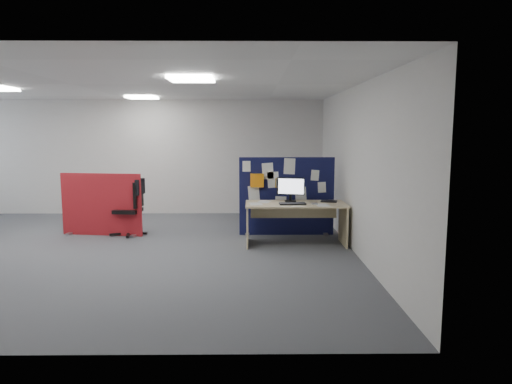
{
  "coord_description": "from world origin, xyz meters",
  "views": [
    {
      "loc": [
        2.81,
        -7.33,
        1.98
      ],
      "look_at": [
        2.89,
        -0.08,
        1.0
      ],
      "focal_mm": 32.0,
      "sensor_mm": 36.0,
      "label": 1
    }
  ],
  "objects_px": {
    "navy_divider": "(285,196)",
    "monitor_main": "(291,188)",
    "main_desk": "(295,212)",
    "office_chair": "(133,204)",
    "red_divider": "(101,205)"
  },
  "relations": [
    {
      "from": "navy_divider",
      "to": "main_desk",
      "type": "height_order",
      "value": "navy_divider"
    },
    {
      "from": "office_chair",
      "to": "main_desk",
      "type": "bearing_deg",
      "value": -6.02
    },
    {
      "from": "navy_divider",
      "to": "monitor_main",
      "type": "relative_size",
      "value": 3.7
    },
    {
      "from": "monitor_main",
      "to": "red_divider",
      "type": "relative_size",
      "value": 0.31
    },
    {
      "from": "main_desk",
      "to": "navy_divider",
      "type": "bearing_deg",
      "value": 99.82
    },
    {
      "from": "office_chair",
      "to": "monitor_main",
      "type": "bearing_deg",
      "value": -4.05
    },
    {
      "from": "navy_divider",
      "to": "main_desk",
      "type": "relative_size",
      "value": 1.03
    },
    {
      "from": "monitor_main",
      "to": "office_chair",
      "type": "distance_m",
      "value": 3.01
    },
    {
      "from": "navy_divider",
      "to": "main_desk",
      "type": "xyz_separation_m",
      "value": [
        0.12,
        -0.71,
        -0.19
      ]
    },
    {
      "from": "monitor_main",
      "to": "office_chair",
      "type": "relative_size",
      "value": 0.46
    },
    {
      "from": "red_divider",
      "to": "office_chair",
      "type": "relative_size",
      "value": 1.48
    },
    {
      "from": "navy_divider",
      "to": "monitor_main",
      "type": "bearing_deg",
      "value": -85.44
    },
    {
      "from": "red_divider",
      "to": "navy_divider",
      "type": "bearing_deg",
      "value": 8.49
    },
    {
      "from": "monitor_main",
      "to": "red_divider",
      "type": "distance_m",
      "value": 3.6
    },
    {
      "from": "red_divider",
      "to": "office_chair",
      "type": "xyz_separation_m",
      "value": [
        0.6,
        0.01,
        0.02
      ]
    }
  ]
}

